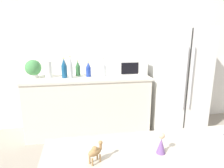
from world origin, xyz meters
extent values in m
cube|color=white|center=(0.00, 2.73, 1.27)|extent=(8.00, 0.06, 2.55)
cube|color=silver|center=(-0.33, 2.40, 0.45)|extent=(1.89, 0.60, 0.89)
cube|color=silver|center=(-0.33, 2.40, 0.91)|extent=(1.92, 0.63, 0.03)
cube|color=white|center=(1.14, 2.35, 0.85)|extent=(0.86, 0.67, 1.69)
cube|color=black|center=(1.14, 2.01, 0.85)|extent=(0.01, 0.01, 1.62)
cylinder|color=#B2B5BA|center=(1.09, 1.99, 0.93)|extent=(0.02, 0.02, 0.93)
cylinder|color=#B2B5BA|center=(1.19, 1.99, 0.93)|extent=(0.02, 0.02, 0.93)
cube|color=#B7AD99|center=(0.25, 0.32, 0.91)|extent=(1.87, 0.44, 0.03)
cylinder|color=silver|center=(-1.13, 2.42, 0.96)|extent=(0.12, 0.12, 0.07)
sphere|color=#478E4C|center=(-1.13, 2.42, 1.09)|extent=(0.23, 0.23, 0.23)
cylinder|color=white|center=(-0.92, 2.42, 1.05)|extent=(0.11, 0.11, 0.25)
cube|color=white|center=(0.35, 2.42, 1.07)|extent=(0.48, 0.36, 0.28)
cube|color=black|center=(0.30, 2.24, 1.07)|extent=(0.26, 0.01, 0.17)
cylinder|color=navy|center=(-0.68, 2.38, 1.02)|extent=(0.08, 0.08, 0.19)
cone|color=navy|center=(-0.68, 2.38, 1.17)|extent=(0.08, 0.08, 0.11)
cylinder|color=gold|center=(-0.68, 2.38, 1.22)|extent=(0.03, 0.03, 0.01)
cylinder|color=#2D6033|center=(-0.48, 2.49, 1.00)|extent=(0.07, 0.07, 0.15)
cone|color=#2D6033|center=(-0.48, 2.49, 1.12)|extent=(0.07, 0.07, 0.08)
cylinder|color=gold|center=(-0.48, 2.49, 1.17)|extent=(0.03, 0.03, 0.01)
cylinder|color=#B2B7BC|center=(-0.58, 2.32, 1.03)|extent=(0.06, 0.06, 0.20)
cone|color=#B2B7BC|center=(-0.58, 2.32, 1.19)|extent=(0.06, 0.06, 0.11)
cylinder|color=gold|center=(-0.58, 2.32, 1.25)|extent=(0.02, 0.02, 0.01)
cylinder|color=navy|center=(-0.32, 2.41, 1.00)|extent=(0.08, 0.08, 0.14)
cone|color=navy|center=(-0.32, 2.41, 1.11)|extent=(0.07, 0.07, 0.08)
cylinder|color=gold|center=(-0.32, 2.41, 1.16)|extent=(0.03, 0.03, 0.01)
cylinder|color=#B2B7BC|center=(-0.08, 2.41, 1.01)|extent=(0.08, 0.08, 0.17)
cone|color=#B2B7BC|center=(-0.08, 2.41, 1.15)|extent=(0.07, 0.07, 0.10)
cylinder|color=gold|center=(-0.08, 2.41, 1.20)|extent=(0.03, 0.03, 0.01)
ellipsoid|color=olive|center=(-0.40, 0.25, 0.99)|extent=(0.09, 0.08, 0.04)
sphere|color=olive|center=(-0.40, 0.25, 1.01)|extent=(0.03, 0.03, 0.03)
cylinder|color=olive|center=(-0.36, 0.27, 1.01)|extent=(0.01, 0.01, 0.04)
sphere|color=olive|center=(-0.36, 0.27, 1.03)|extent=(0.02, 0.02, 0.02)
cylinder|color=olive|center=(-0.38, 0.27, 0.95)|extent=(0.01, 0.01, 0.04)
cylinder|color=olive|center=(-0.37, 0.25, 0.95)|extent=(0.01, 0.01, 0.04)
cylinder|color=olive|center=(-0.42, 0.25, 0.95)|extent=(0.01, 0.01, 0.04)
cylinder|color=olive|center=(-0.41, 0.23, 0.95)|extent=(0.01, 0.01, 0.04)
cone|color=#6B4784|center=(-0.02, 0.28, 0.97)|extent=(0.05, 0.05, 0.09)
sphere|color=tan|center=(-0.02, 0.28, 1.04)|extent=(0.03, 0.03, 0.03)
camera|label=1|loc=(-0.46, -0.67, 1.59)|focal=32.00mm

